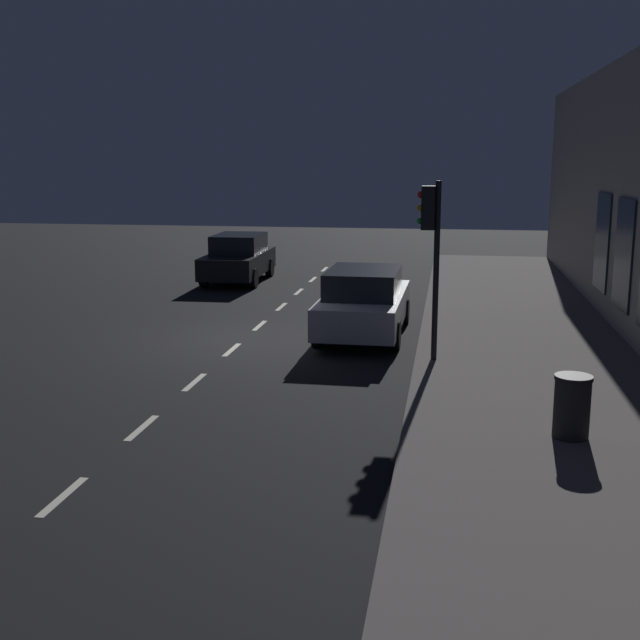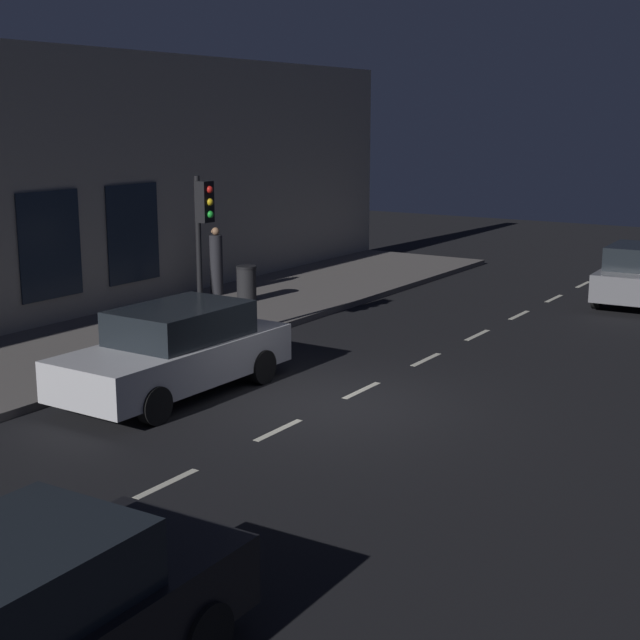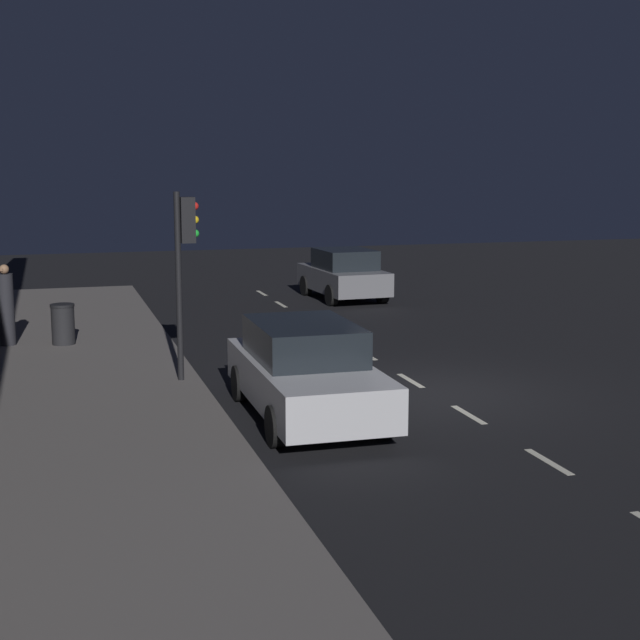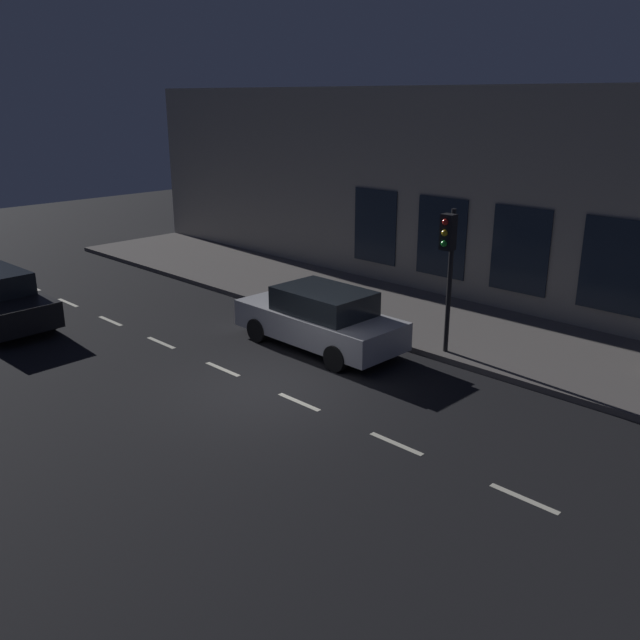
% 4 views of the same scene
% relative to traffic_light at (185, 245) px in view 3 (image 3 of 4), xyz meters
% --- Properties ---
extents(ground_plane, '(60.00, 60.00, 0.00)m').
position_rel_traffic_light_xyz_m(ground_plane, '(-4.24, 1.71, -2.70)').
color(ground_plane, black).
extents(sidewalk, '(4.50, 32.00, 0.15)m').
position_rel_traffic_light_xyz_m(sidewalk, '(2.01, 1.71, -2.62)').
color(sidewalk, '#5B5654').
rests_on(sidewalk, ground).
extents(lane_centre_line, '(0.12, 27.20, 0.01)m').
position_rel_traffic_light_xyz_m(lane_centre_line, '(-4.24, 0.71, -2.69)').
color(lane_centre_line, beige).
rests_on(lane_centre_line, ground).
extents(traffic_light, '(0.46, 0.32, 3.53)m').
position_rel_traffic_light_xyz_m(traffic_light, '(0.00, 0.00, 0.00)').
color(traffic_light, black).
rests_on(traffic_light, sidewalk).
extents(parked_car_1, '(2.03, 3.94, 1.58)m').
position_rel_traffic_light_xyz_m(parked_car_1, '(-6.38, -10.16, -1.91)').
color(parked_car_1, slate).
rests_on(parked_car_1, ground).
extents(parked_car_2, '(1.97, 4.60, 1.58)m').
position_rel_traffic_light_xyz_m(parked_car_2, '(-1.57, 2.68, -1.91)').
color(parked_car_2, '#B7B7BC').
rests_on(parked_car_2, ground).
extents(pedestrian_0, '(0.47, 0.47, 1.82)m').
position_rel_traffic_light_xyz_m(pedestrian_0, '(3.39, -4.52, -1.70)').
color(pedestrian_0, '#232328').
rests_on(pedestrian_0, sidewalk).
extents(trash_bin, '(0.54, 0.54, 0.92)m').
position_rel_traffic_light_xyz_m(trash_bin, '(2.18, -4.27, -2.09)').
color(trash_bin, black).
rests_on(trash_bin, sidewalk).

